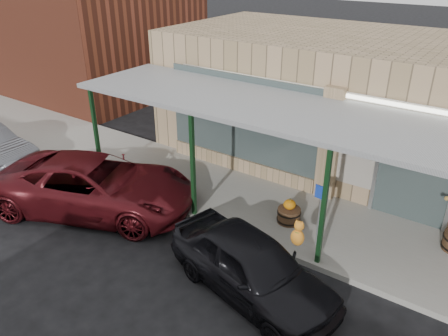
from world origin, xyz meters
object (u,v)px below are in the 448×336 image
Objects in this scene: barrel_pumpkin at (289,214)px; parked_sedan at (252,266)px; car_maroon at (95,185)px; handicap_sign at (320,208)px.

parked_sedan reaches higher than barrel_pumpkin.
barrel_pumpkin is 0.18× the size of parked_sedan.
car_maroon reaches higher than barrel_pumpkin.
car_maroon is at bearing -156.28° from handicap_sign.
parked_sedan is at bearing -96.87° from handicap_sign.
handicap_sign is (1.00, -0.50, 0.79)m from barrel_pumpkin.
barrel_pumpkin is 5.35m from car_maroon.
handicap_sign reaches higher than barrel_pumpkin.
barrel_pumpkin is 2.72m from parked_sedan.
handicap_sign reaches higher than car_maroon.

